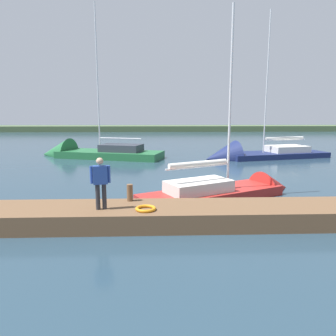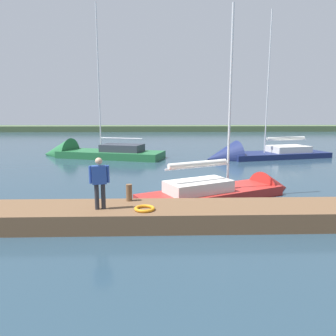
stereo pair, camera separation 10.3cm
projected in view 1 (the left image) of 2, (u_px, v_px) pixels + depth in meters
The scene contains 9 objects.
ground_plane at pixel (205, 189), 15.15m from camera, with size 200.00×200.00×0.00m, color #263D4C.
far_shoreline at pixel (167, 131), 68.90m from camera, with size 180.00×8.00×2.40m, color #4C603D.
dock_pier at pixel (229, 215), 10.26m from camera, with size 22.40×1.98×0.63m, color brown.
mooring_post_near at pixel (130, 193), 10.71m from camera, with size 0.21×0.21×0.59m, color brown.
life_ring_buoy at pixel (146, 209), 9.71m from camera, with size 0.66×0.66×0.10m, color orange.
sailboat_far_right at pixel (250, 157), 25.59m from camera, with size 11.20×5.34×13.14m.
sailboat_near_dock at pixel (86, 155), 26.47m from camera, with size 11.31×6.01×13.80m.
sailboat_far_left at pixel (233, 194), 13.76m from camera, with size 7.88×5.19×8.97m.
person_on_dock at pixel (100, 180), 9.66m from camera, with size 0.63×0.31×1.67m.
Camera 1 is at (2.41, 14.67, 3.62)m, focal length 32.70 mm.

